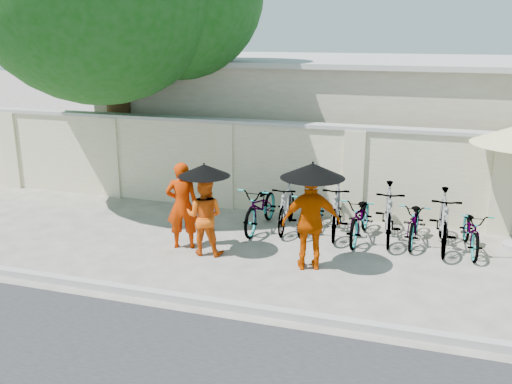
% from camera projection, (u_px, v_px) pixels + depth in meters
% --- Properties ---
extents(ground, '(80.00, 80.00, 0.00)m').
position_uv_depth(ground, '(217.00, 260.00, 10.41)').
color(ground, '#ADA498').
extents(kerb, '(40.00, 0.16, 0.12)m').
position_uv_depth(kerb, '(177.00, 297.00, 8.84)').
color(kerb, '#A5A5A2').
rests_on(kerb, ground).
extents(compound_wall, '(20.00, 0.30, 2.00)m').
position_uv_depth(compound_wall, '(310.00, 171.00, 12.78)').
color(compound_wall, beige).
rests_on(compound_wall, ground).
extents(building_behind, '(14.00, 6.00, 3.20)m').
position_uv_depth(building_behind, '(376.00, 122.00, 15.80)').
color(building_behind, beige).
rests_on(building_behind, ground).
extents(monk_left, '(0.71, 0.58, 1.69)m').
position_uv_depth(monk_left, '(182.00, 205.00, 10.83)').
color(monk_left, '#B72800').
rests_on(monk_left, ground).
extents(monk_center, '(0.76, 0.61, 1.47)m').
position_uv_depth(monk_center, '(205.00, 216.00, 10.54)').
color(monk_center, '#D9500C').
rests_on(monk_center, ground).
extents(parasol_center, '(0.94, 0.94, 0.91)m').
position_uv_depth(parasol_center, '(204.00, 170.00, 10.21)').
color(parasol_center, black).
rests_on(parasol_center, ground).
extents(monk_right, '(1.08, 0.72, 1.71)m').
position_uv_depth(monk_right, '(311.00, 222.00, 9.84)').
color(monk_right, '#BD4000').
rests_on(monk_right, ground).
extents(parasol_right, '(1.10, 1.10, 0.95)m').
position_uv_depth(parasol_right, '(313.00, 171.00, 9.50)').
color(parasol_right, black).
rests_on(parasol_right, ground).
extents(bike_0, '(0.69, 1.87, 0.98)m').
position_uv_depth(bike_0, '(261.00, 207.00, 11.94)').
color(bike_0, '#A8A7AC').
rests_on(bike_0, ground).
extents(bike_1, '(0.60, 1.72, 1.02)m').
position_uv_depth(bike_1, '(287.00, 206.00, 11.90)').
color(bike_1, '#A8A7AC').
rests_on(bike_1, ground).
extents(bike_2, '(0.71, 1.67, 0.85)m').
position_uv_depth(bike_2, '(312.00, 211.00, 11.84)').
color(bike_2, '#A8A7AC').
rests_on(bike_2, ground).
extents(bike_3, '(0.71, 1.89, 1.11)m').
position_uv_depth(bike_3, '(337.00, 208.00, 11.62)').
color(bike_3, '#A8A7AC').
rests_on(bike_3, ground).
extents(bike_4, '(0.71, 1.82, 0.94)m').
position_uv_depth(bike_4, '(361.00, 217.00, 11.33)').
color(bike_4, '#A8A7AC').
rests_on(bike_4, ground).
extents(bike_5, '(0.73, 1.92, 1.13)m').
position_uv_depth(bike_5, '(388.00, 213.00, 11.29)').
color(bike_5, '#A8A7AC').
rests_on(bike_5, ground).
extents(bike_6, '(0.65, 1.69, 0.88)m').
position_uv_depth(bike_6, '(415.00, 221.00, 11.20)').
color(bike_6, '#A8A7AC').
rests_on(bike_6, ground).
extents(bike_7, '(0.61, 1.90, 1.13)m').
position_uv_depth(bike_7, '(443.00, 220.00, 10.85)').
color(bike_7, '#A8A7AC').
rests_on(bike_7, ground).
extents(bike_8, '(0.74, 1.68, 0.85)m').
position_uv_depth(bike_8, '(472.00, 230.00, 10.73)').
color(bike_8, '#A8A7AC').
rests_on(bike_8, ground).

